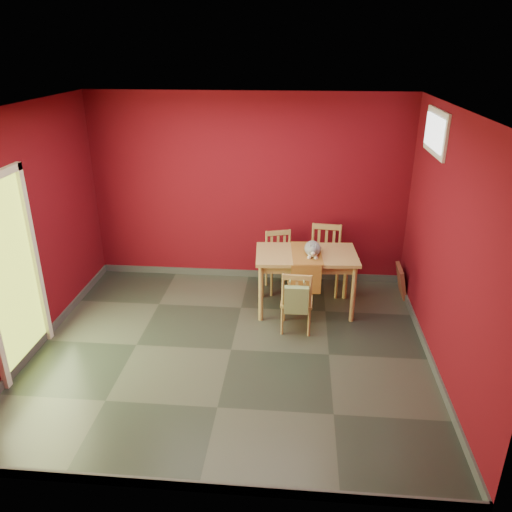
# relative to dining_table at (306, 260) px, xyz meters

# --- Properties ---
(ground) EXTENTS (4.50, 4.50, 0.00)m
(ground) POSITION_rel_dining_table_xyz_m (-0.84, -1.06, -0.70)
(ground) COLOR #2D342D
(ground) RESTS_ON ground
(room_shell) EXTENTS (4.50, 4.50, 4.50)m
(room_shell) POSITION_rel_dining_table_xyz_m (-0.84, -1.06, -0.65)
(room_shell) COLOR #5F0914
(room_shell) RESTS_ON ground
(doorway) EXTENTS (0.06, 1.01, 2.13)m
(doorway) POSITION_rel_dining_table_xyz_m (-3.07, -1.46, 0.42)
(doorway) COLOR #B7D838
(doorway) RESTS_ON ground
(window) EXTENTS (0.05, 0.90, 0.50)m
(window) POSITION_rel_dining_table_xyz_m (1.38, -0.06, 1.65)
(window) COLOR white
(window) RESTS_ON room_shell
(outlet_plate) EXTENTS (0.08, 0.02, 0.12)m
(outlet_plate) POSITION_rel_dining_table_xyz_m (0.76, 0.93, -0.40)
(outlet_plate) COLOR silver
(outlet_plate) RESTS_ON room_shell
(dining_table) EXTENTS (1.33, 0.83, 0.80)m
(dining_table) POSITION_rel_dining_table_xyz_m (0.00, 0.00, 0.00)
(dining_table) COLOR tan
(dining_table) RESTS_ON ground
(table_runner) EXTENTS (0.42, 0.80, 0.39)m
(table_runner) POSITION_rel_dining_table_xyz_m (-0.00, -0.13, 0.04)
(table_runner) COLOR #965E26
(table_runner) RESTS_ON dining_table
(chair_far_left) EXTENTS (0.49, 0.49, 0.84)m
(chair_far_left) POSITION_rel_dining_table_xyz_m (-0.36, 0.58, -0.27)
(chair_far_left) COLOR tan
(chair_far_left) RESTS_ON ground
(chair_far_right) EXTENTS (0.48, 0.48, 0.95)m
(chair_far_right) POSITION_rel_dining_table_xyz_m (0.27, 0.59, -0.22)
(chair_far_right) COLOR tan
(chair_far_right) RESTS_ON ground
(chair_near) EXTENTS (0.39, 0.39, 0.81)m
(chair_near) POSITION_rel_dining_table_xyz_m (-0.11, -0.54, -0.29)
(chair_near) COLOR tan
(chair_near) RESTS_ON ground
(tote_bag) EXTENTS (0.28, 0.17, 0.40)m
(tote_bag) POSITION_rel_dining_table_xyz_m (-0.11, -0.75, -0.18)
(tote_bag) COLOR #7F9760
(tote_bag) RESTS_ON chair_near
(cat) EXTENTS (0.36, 0.48, 0.22)m
(cat) POSITION_rel_dining_table_xyz_m (0.07, -0.02, 0.21)
(cat) COLOR slate
(cat) RESTS_ON table_runner
(picture_frame) EXTENTS (0.15, 0.42, 0.42)m
(picture_frame) POSITION_rel_dining_table_xyz_m (1.34, 0.53, -0.49)
(picture_frame) COLOR brown
(picture_frame) RESTS_ON ground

